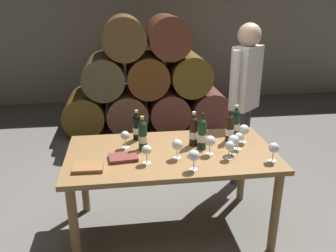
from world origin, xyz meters
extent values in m
plane|color=#66635E|center=(0.00, 0.00, 0.00)|extent=(14.00, 14.00, 0.00)
cube|color=gray|center=(0.00, 4.20, 1.40)|extent=(10.00, 0.24, 2.80)
cylinder|color=brown|center=(-0.95, 2.60, 0.30)|extent=(0.60, 0.90, 0.60)
cylinder|color=brown|center=(-0.32, 2.60, 0.30)|extent=(0.60, 0.90, 0.60)
cylinder|color=brown|center=(0.31, 2.60, 0.30)|extent=(0.60, 0.90, 0.60)
cylinder|color=brown|center=(0.95, 2.60, 0.30)|extent=(0.60, 0.90, 0.60)
cylinder|color=brown|center=(-0.63, 2.60, 0.85)|extent=(0.60, 0.90, 0.60)
cylinder|color=#5A3213|center=(0.00, 2.60, 0.85)|extent=(0.60, 0.90, 0.60)
cylinder|color=brown|center=(0.63, 2.60, 0.85)|extent=(0.60, 0.90, 0.60)
cylinder|color=brown|center=(-0.32, 2.60, 1.39)|extent=(0.60, 0.90, 0.60)
cylinder|color=#572B1C|center=(0.31, 2.60, 1.39)|extent=(0.60, 0.90, 0.60)
cube|color=olive|center=(0.00, 0.00, 0.74)|extent=(1.70, 0.90, 0.04)
cylinder|color=olive|center=(-0.77, -0.39, 0.36)|extent=(0.07, 0.07, 0.72)
cylinder|color=olive|center=(0.77, -0.39, 0.36)|extent=(0.07, 0.07, 0.72)
cylinder|color=olive|center=(-0.77, 0.39, 0.36)|extent=(0.07, 0.07, 0.72)
cylinder|color=olive|center=(0.77, 0.39, 0.36)|extent=(0.07, 0.07, 0.72)
cylinder|color=black|center=(-0.26, 0.30, 0.86)|extent=(0.07, 0.07, 0.19)
sphere|color=black|center=(-0.26, 0.30, 0.96)|extent=(0.07, 0.07, 0.07)
cylinder|color=black|center=(-0.26, 0.30, 0.98)|extent=(0.03, 0.03, 0.06)
cylinder|color=tan|center=(-0.26, 0.30, 1.02)|extent=(0.03, 0.03, 0.02)
cylinder|color=silver|center=(-0.26, 0.30, 0.85)|extent=(0.07, 0.07, 0.06)
cylinder|color=black|center=(0.21, 0.11, 0.87)|extent=(0.07, 0.07, 0.21)
sphere|color=black|center=(0.21, 0.11, 0.98)|extent=(0.07, 0.07, 0.07)
cylinder|color=black|center=(0.21, 0.11, 1.00)|extent=(0.03, 0.03, 0.07)
cylinder|color=silver|center=(0.21, 0.11, 1.05)|extent=(0.03, 0.03, 0.02)
cylinder|color=silver|center=(0.21, 0.11, 0.85)|extent=(0.07, 0.07, 0.06)
cylinder|color=black|center=(0.62, 0.25, 0.86)|extent=(0.07, 0.07, 0.21)
sphere|color=black|center=(0.62, 0.25, 0.97)|extent=(0.07, 0.07, 0.07)
cylinder|color=black|center=(0.62, 0.25, 1.00)|extent=(0.03, 0.03, 0.06)
cylinder|color=silver|center=(0.62, 0.25, 1.04)|extent=(0.03, 0.03, 0.02)
cylinder|color=silver|center=(0.62, 0.25, 0.85)|extent=(0.07, 0.07, 0.06)
cylinder|color=black|center=(0.53, 0.15, 0.86)|extent=(0.07, 0.07, 0.20)
sphere|color=black|center=(0.53, 0.15, 0.96)|extent=(0.07, 0.07, 0.07)
cylinder|color=black|center=(0.53, 0.15, 0.99)|extent=(0.03, 0.03, 0.06)
cylinder|color=black|center=(0.53, 0.15, 1.03)|extent=(0.03, 0.03, 0.02)
cylinder|color=silver|center=(0.53, 0.15, 0.85)|extent=(0.07, 0.07, 0.06)
cylinder|color=#19381E|center=(-0.23, 0.09, 0.86)|extent=(0.07, 0.07, 0.20)
sphere|color=#19381E|center=(-0.23, 0.09, 0.97)|extent=(0.07, 0.07, 0.07)
cylinder|color=#19381E|center=(-0.23, 0.09, 0.99)|extent=(0.03, 0.03, 0.06)
cylinder|color=gold|center=(-0.23, 0.09, 1.04)|extent=(0.03, 0.03, 0.02)
cylinder|color=silver|center=(-0.23, 0.09, 0.85)|extent=(0.07, 0.07, 0.06)
cylinder|color=#19381E|center=(0.26, 0.03, 0.87)|extent=(0.07, 0.07, 0.22)
sphere|color=#19381E|center=(0.26, 0.03, 0.98)|extent=(0.07, 0.07, 0.07)
cylinder|color=#19381E|center=(0.26, 0.03, 1.01)|extent=(0.03, 0.03, 0.07)
cylinder|color=black|center=(0.26, 0.03, 1.06)|extent=(0.03, 0.03, 0.02)
cylinder|color=silver|center=(0.26, 0.03, 0.86)|extent=(0.07, 0.07, 0.07)
cylinder|color=white|center=(0.03, -0.13, 0.76)|extent=(0.06, 0.06, 0.00)
cylinder|color=white|center=(0.03, -0.13, 0.80)|extent=(0.01, 0.01, 0.07)
sphere|color=white|center=(0.03, -0.13, 0.88)|extent=(0.09, 0.09, 0.09)
cylinder|color=white|center=(0.65, 0.11, 0.76)|extent=(0.06, 0.06, 0.00)
cylinder|color=white|center=(0.65, 0.11, 0.80)|extent=(0.01, 0.01, 0.07)
sphere|color=white|center=(0.65, 0.11, 0.88)|extent=(0.09, 0.09, 0.09)
cylinder|color=white|center=(0.12, -0.33, 0.76)|extent=(0.06, 0.06, 0.00)
cylinder|color=white|center=(0.12, -0.33, 0.80)|extent=(0.01, 0.01, 0.07)
sphere|color=white|center=(0.12, -0.33, 0.88)|extent=(0.09, 0.09, 0.09)
cylinder|color=white|center=(-0.37, 0.13, 0.76)|extent=(0.06, 0.06, 0.00)
cylinder|color=white|center=(-0.37, 0.13, 0.80)|extent=(0.01, 0.01, 0.07)
sphere|color=white|center=(-0.37, 0.13, 0.87)|extent=(0.07, 0.07, 0.07)
cylinder|color=white|center=(0.43, -0.19, 0.76)|extent=(0.06, 0.06, 0.00)
cylinder|color=white|center=(0.43, -0.19, 0.80)|extent=(0.01, 0.01, 0.07)
sphere|color=white|center=(0.43, -0.19, 0.87)|extent=(0.07, 0.07, 0.07)
cylinder|color=white|center=(0.56, -0.03, 0.76)|extent=(0.06, 0.06, 0.00)
cylinder|color=white|center=(0.56, -0.03, 0.80)|extent=(0.01, 0.01, 0.07)
sphere|color=white|center=(0.56, -0.03, 0.87)|extent=(0.07, 0.07, 0.07)
cylinder|color=white|center=(-0.21, -0.18, 0.76)|extent=(0.06, 0.06, 0.00)
cylinder|color=white|center=(-0.21, -0.18, 0.80)|extent=(0.01, 0.01, 0.07)
sphere|color=white|center=(-0.21, -0.18, 0.87)|extent=(0.08, 0.08, 0.08)
cylinder|color=white|center=(0.30, 0.13, 0.76)|extent=(0.06, 0.06, 0.00)
cylinder|color=white|center=(0.30, 0.13, 0.80)|extent=(0.01, 0.01, 0.07)
sphere|color=white|center=(0.30, 0.13, 0.87)|extent=(0.07, 0.07, 0.07)
cylinder|color=white|center=(0.75, -0.28, 0.76)|extent=(0.06, 0.06, 0.00)
cylinder|color=white|center=(0.75, -0.28, 0.80)|extent=(0.01, 0.01, 0.07)
sphere|color=white|center=(0.75, -0.28, 0.87)|extent=(0.08, 0.08, 0.08)
cylinder|color=white|center=(0.30, -0.09, 0.76)|extent=(0.06, 0.06, 0.00)
cylinder|color=white|center=(0.30, -0.09, 0.80)|extent=(0.01, 0.01, 0.07)
sphere|color=white|center=(0.30, -0.09, 0.88)|extent=(0.09, 0.09, 0.09)
cylinder|color=white|center=(0.49, -0.11, 0.76)|extent=(0.06, 0.06, 0.00)
cylinder|color=white|center=(0.49, -0.11, 0.80)|extent=(0.01, 0.01, 0.07)
sphere|color=white|center=(0.49, -0.11, 0.88)|extent=(0.09, 0.09, 0.09)
cube|color=brown|center=(-0.39, -0.08, 0.77)|extent=(0.24, 0.18, 0.03)
cube|color=#936038|center=(-0.65, -0.22, 0.77)|extent=(0.23, 0.17, 0.03)
cylinder|color=#383842|center=(0.91, 0.79, 0.43)|extent=(0.11, 0.11, 0.85)
cylinder|color=#383842|center=(0.83, 0.71, 0.43)|extent=(0.11, 0.11, 0.85)
cube|color=silver|center=(0.87, 0.75, 1.17)|extent=(0.36, 0.35, 0.64)
cylinder|color=silver|center=(1.03, 0.89, 1.21)|extent=(0.08, 0.08, 0.54)
cylinder|color=silver|center=(0.71, 0.61, 1.21)|extent=(0.08, 0.08, 0.54)
sphere|color=tan|center=(0.87, 0.75, 1.60)|extent=(0.23, 0.23, 0.23)
camera|label=1|loc=(-0.37, -2.57, 1.97)|focal=37.27mm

